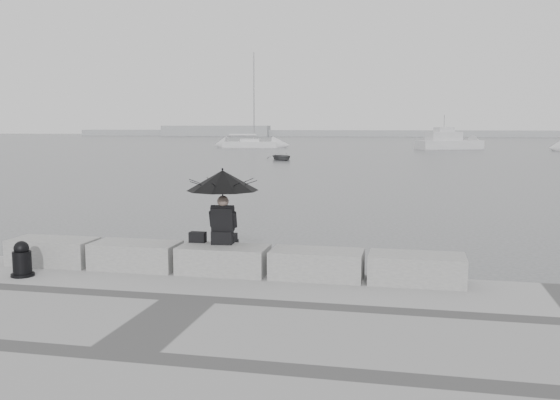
% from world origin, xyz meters
% --- Properties ---
extents(ground, '(360.00, 360.00, 0.00)m').
position_xyz_m(ground, '(0.00, 0.00, 0.00)').
color(ground, '#404244').
rests_on(ground, ground).
extents(stone_block_far_left, '(1.60, 0.80, 0.50)m').
position_xyz_m(stone_block_far_left, '(-3.40, -0.45, 0.75)').
color(stone_block_far_left, slate).
rests_on(stone_block_far_left, promenade).
extents(stone_block_left, '(1.60, 0.80, 0.50)m').
position_xyz_m(stone_block_left, '(-1.70, -0.45, 0.75)').
color(stone_block_left, slate).
rests_on(stone_block_left, promenade).
extents(stone_block_centre, '(1.60, 0.80, 0.50)m').
position_xyz_m(stone_block_centre, '(0.00, -0.45, 0.75)').
color(stone_block_centre, slate).
rests_on(stone_block_centre, promenade).
extents(stone_block_right, '(1.60, 0.80, 0.50)m').
position_xyz_m(stone_block_right, '(1.70, -0.45, 0.75)').
color(stone_block_right, slate).
rests_on(stone_block_right, promenade).
extents(stone_block_far_right, '(1.60, 0.80, 0.50)m').
position_xyz_m(stone_block_far_right, '(3.40, -0.45, 0.75)').
color(stone_block_far_right, slate).
rests_on(stone_block_far_right, promenade).
extents(seated_person, '(1.32, 1.32, 1.39)m').
position_xyz_m(seated_person, '(-0.08, -0.20, 2.03)').
color(seated_person, black).
rests_on(seated_person, stone_block_centre).
extents(bag, '(0.30, 0.17, 0.19)m').
position_xyz_m(bag, '(-0.58, -0.18, 1.10)').
color(bag, black).
rests_on(bag, stone_block_centre).
extents(mooring_bollard, '(0.40, 0.40, 0.64)m').
position_xyz_m(mooring_bollard, '(-3.40, -1.43, 0.77)').
color(mooring_bollard, black).
rests_on(mooring_bollard, promenade).
extents(distant_landmass, '(180.00, 8.00, 2.80)m').
position_xyz_m(distant_landmass, '(-8.14, 154.51, 0.90)').
color(distant_landmass, gray).
rests_on(distant_landmass, ground).
extents(sailboat_left, '(7.70, 2.87, 12.90)m').
position_xyz_m(sailboat_left, '(-18.70, 71.81, 0.53)').
color(sailboat_left, silver).
rests_on(sailboat_left, ground).
extents(motor_cruiser, '(8.81, 6.56, 4.50)m').
position_xyz_m(motor_cruiser, '(7.63, 72.42, 0.89)').
color(motor_cruiser, silver).
rests_on(motor_cruiser, ground).
extents(dinghy, '(3.60, 2.84, 0.56)m').
position_xyz_m(dinghy, '(-8.31, 43.46, 0.28)').
color(dinghy, slate).
rests_on(dinghy, ground).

